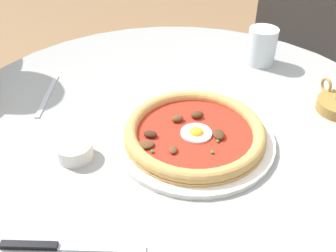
{
  "coord_description": "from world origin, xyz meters",
  "views": [
    {
      "loc": [
        -0.62,
        0.07,
        1.18
      ],
      "look_at": [
        -0.02,
        0.02,
        0.72
      ],
      "focal_mm": 41.23,
      "sensor_mm": 36.0,
      "label": 1
    }
  ],
  "objects_px": {
    "ramekin_capers": "(75,150)",
    "cafe_chair_spare_near": "(289,52)",
    "pizza_on_plate": "(194,134)",
    "dining_table": "(175,172)",
    "fork_utensil": "(48,95)",
    "water_glass": "(261,48)",
    "steak_knife": "(51,246)"
  },
  "relations": [
    {
      "from": "fork_utensil",
      "to": "cafe_chair_spare_near",
      "type": "relative_size",
      "value": 0.21
    },
    {
      "from": "cafe_chair_spare_near",
      "to": "water_glass",
      "type": "bearing_deg",
      "value": 149.0
    },
    {
      "from": "dining_table",
      "to": "fork_utensil",
      "type": "relative_size",
      "value": 5.76
    },
    {
      "from": "pizza_on_plate",
      "to": "water_glass",
      "type": "bearing_deg",
      "value": -35.26
    },
    {
      "from": "steak_knife",
      "to": "cafe_chair_spare_near",
      "type": "relative_size",
      "value": 0.25
    },
    {
      "from": "water_glass",
      "to": "fork_utensil",
      "type": "relative_size",
      "value": 0.54
    },
    {
      "from": "water_glass",
      "to": "fork_utensil",
      "type": "height_order",
      "value": "water_glass"
    },
    {
      "from": "pizza_on_plate",
      "to": "ramekin_capers",
      "type": "distance_m",
      "value": 0.22
    },
    {
      "from": "pizza_on_plate",
      "to": "cafe_chair_spare_near",
      "type": "distance_m",
      "value": 0.94
    },
    {
      "from": "ramekin_capers",
      "to": "pizza_on_plate",
      "type": "bearing_deg",
      "value": -83.04
    },
    {
      "from": "steak_knife",
      "to": "fork_utensil",
      "type": "height_order",
      "value": "steak_knife"
    },
    {
      "from": "ramekin_capers",
      "to": "water_glass",
      "type": "bearing_deg",
      "value": -52.95
    },
    {
      "from": "ramekin_capers",
      "to": "fork_utensil",
      "type": "height_order",
      "value": "ramekin_capers"
    },
    {
      "from": "fork_utensil",
      "to": "steak_knife",
      "type": "bearing_deg",
      "value": -170.26
    },
    {
      "from": "dining_table",
      "to": "fork_utensil",
      "type": "bearing_deg",
      "value": 66.1
    },
    {
      "from": "dining_table",
      "to": "ramekin_capers",
      "type": "relative_size",
      "value": 15.16
    },
    {
      "from": "water_glass",
      "to": "cafe_chair_spare_near",
      "type": "height_order",
      "value": "cafe_chair_spare_near"
    },
    {
      "from": "pizza_on_plate",
      "to": "fork_utensil",
      "type": "relative_size",
      "value": 1.78
    },
    {
      "from": "steak_knife",
      "to": "cafe_chair_spare_near",
      "type": "distance_m",
      "value": 1.24
    },
    {
      "from": "ramekin_capers",
      "to": "cafe_chair_spare_near",
      "type": "relative_size",
      "value": 0.08
    },
    {
      "from": "dining_table",
      "to": "water_glass",
      "type": "relative_size",
      "value": 10.76
    },
    {
      "from": "dining_table",
      "to": "pizza_on_plate",
      "type": "relative_size",
      "value": 3.23
    },
    {
      "from": "cafe_chair_spare_near",
      "to": "pizza_on_plate",
      "type": "bearing_deg",
      "value": 147.3
    },
    {
      "from": "steak_knife",
      "to": "ramekin_capers",
      "type": "bearing_deg",
      "value": -4.24
    },
    {
      "from": "water_glass",
      "to": "ramekin_capers",
      "type": "xyz_separation_m",
      "value": [
        -0.33,
        0.43,
        -0.02
      ]
    },
    {
      "from": "dining_table",
      "to": "water_glass",
      "type": "xyz_separation_m",
      "value": [
        0.24,
        -0.24,
        0.18
      ]
    },
    {
      "from": "water_glass",
      "to": "steak_knife",
      "type": "bearing_deg",
      "value": 139.32
    },
    {
      "from": "pizza_on_plate",
      "to": "steak_knife",
      "type": "xyz_separation_m",
      "value": [
        -0.22,
        0.23,
        -0.01
      ]
    },
    {
      "from": "steak_knife",
      "to": "cafe_chair_spare_near",
      "type": "xyz_separation_m",
      "value": [
        0.99,
        -0.73,
        -0.21
      ]
    },
    {
      "from": "dining_table",
      "to": "cafe_chair_spare_near",
      "type": "relative_size",
      "value": 1.19
    },
    {
      "from": "ramekin_capers",
      "to": "cafe_chair_spare_near",
      "type": "height_order",
      "value": "cafe_chair_spare_near"
    },
    {
      "from": "dining_table",
      "to": "steak_knife",
      "type": "height_order",
      "value": "steak_knife"
    }
  ]
}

